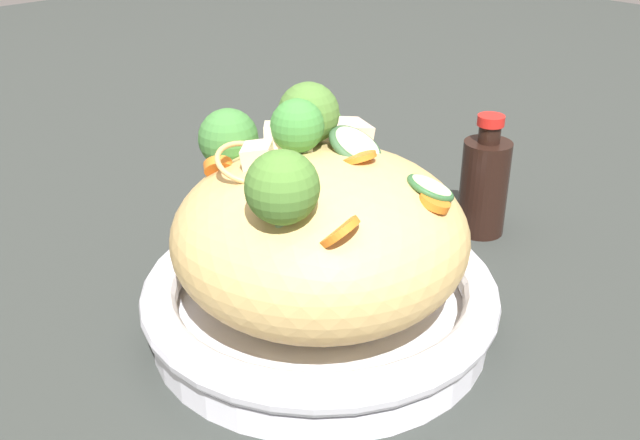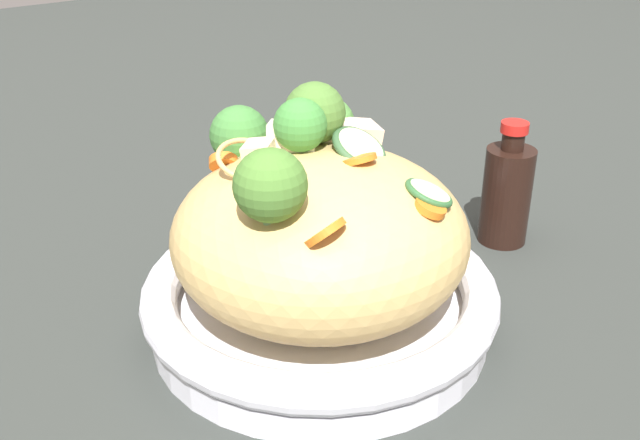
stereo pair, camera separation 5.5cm
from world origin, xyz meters
name	(u,v)px [view 2 (the right image)]	position (x,y,z in m)	size (l,w,h in m)	color
ground_plane	(320,328)	(0.00, 0.00, 0.00)	(3.00, 3.00, 0.00)	#2F3330
serving_bowl	(320,301)	(0.00, 0.00, 0.03)	(0.28, 0.28, 0.05)	white
noodle_heap	(320,235)	(0.00, 0.00, 0.09)	(0.22, 0.22, 0.13)	tan
broccoli_florets	(287,138)	(0.04, 0.00, 0.15)	(0.19, 0.19, 0.09)	#9BB575
carrot_coins	(311,185)	(-0.01, 0.02, 0.14)	(0.18, 0.12, 0.04)	orange
zucchini_slices	(372,156)	(0.00, -0.05, 0.14)	(0.16, 0.09, 0.04)	beige
chicken_chunks	(313,142)	(0.04, -0.02, 0.14)	(0.05, 0.13, 0.04)	beige
soy_sauce_bottle	(507,192)	(0.01, -0.23, 0.05)	(0.05, 0.05, 0.12)	black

